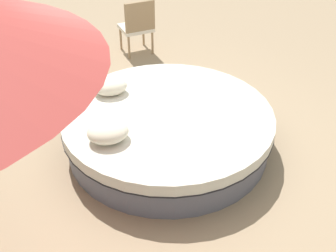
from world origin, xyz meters
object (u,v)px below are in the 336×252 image
(throw_pillow_0, at_px, (110,87))
(patio_chair, at_px, (138,24))
(throw_pillow_1, at_px, (108,132))
(round_bed, at_px, (168,129))

(throw_pillow_0, bearing_deg, patio_chair, 70.12)
(throw_pillow_0, height_order, throw_pillow_1, throw_pillow_1)
(round_bed, height_order, patio_chair, patio_chair)
(throw_pillow_0, distance_m, patio_chair, 2.23)
(throw_pillow_1, bearing_deg, round_bed, 25.26)
(round_bed, relative_size, throw_pillow_0, 6.00)
(round_bed, distance_m, throw_pillow_0, 0.92)
(round_bed, xyz_separation_m, patio_chair, (0.15, 2.70, 0.30))
(throw_pillow_0, relative_size, patio_chair, 0.44)
(round_bed, distance_m, patio_chair, 2.72)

